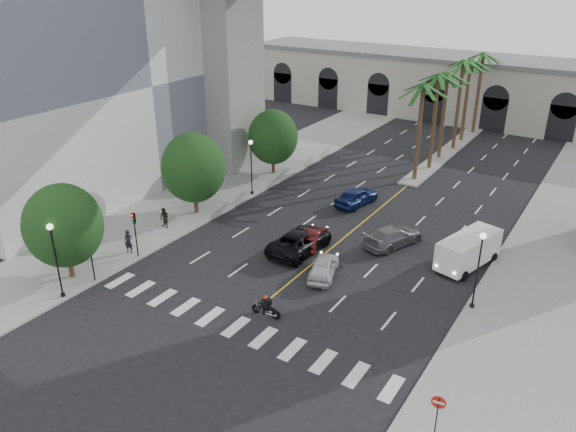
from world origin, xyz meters
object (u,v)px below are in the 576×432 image
object	(u,v)px
pedestrian_b	(164,218)
do_not_enter_sign	(438,410)
car_e	(357,196)
lamp_post_left_near	(55,255)
lamp_post_left_far	(251,163)
car_d	(393,236)
traffic_signal_near	(90,249)
traffic_signal_far	(135,227)
motorcycle_rider	(267,307)
car_b	(312,237)
car_a	(323,267)
lamp_post_right	(479,264)
car_c	(300,241)
pedestrian_a	(128,242)
cargo_van	(468,250)

from	to	relation	value
pedestrian_b	do_not_enter_sign	bearing A→B (deg)	-11.91
car_e	lamp_post_left_near	bearing A→B (deg)	78.56
lamp_post_left_near	car_e	bearing A→B (deg)	69.09
lamp_post_left_far	car_d	distance (m)	15.53
traffic_signal_near	traffic_signal_far	distance (m)	4.00
traffic_signal_far	motorcycle_rider	size ratio (longest dim) A/B	1.79
traffic_signal_near	car_b	bearing A→B (deg)	52.28
lamp_post_left_near	do_not_enter_sign	bearing A→B (deg)	2.76
traffic_signal_near	car_a	size ratio (longest dim) A/B	0.87
lamp_post_left_near	lamp_post_right	xyz separation A→B (m)	(22.80, 13.00, 0.00)
lamp_post_right	car_c	distance (m)	13.45
car_a	car_e	distance (m)	13.16
car_c	pedestrian_b	xyz separation A→B (m)	(-11.30, -2.71, 0.17)
motorcycle_rider	car_a	distance (m)	6.15
traffic_signal_near	pedestrian_a	world-z (taller)	traffic_signal_near
lamp_post_right	pedestrian_b	bearing A→B (deg)	-175.81
car_a	car_e	xyz separation A→B (m)	(-3.65, 12.64, 0.10)
lamp_post_left_far	car_b	xyz separation A→B (m)	(9.90, -5.83, -2.54)
car_e	car_c	bearing A→B (deg)	101.40
lamp_post_left_far	do_not_enter_sign	world-z (taller)	lamp_post_left_far
car_e	pedestrian_a	bearing A→B (deg)	69.49
lamp_post_right	traffic_signal_near	bearing A→B (deg)	-155.18
pedestrian_b	car_d	bearing A→B (deg)	32.69
car_b	car_a	bearing A→B (deg)	116.04
traffic_signal_far	pedestrian_b	world-z (taller)	traffic_signal_far
lamp_post_left_near	lamp_post_left_far	bearing A→B (deg)	90.00
lamp_post_left_far	pedestrian_b	xyz separation A→B (m)	(-1.70, -9.80, -2.21)
traffic_signal_near	motorcycle_rider	distance (m)	12.73
lamp_post_right	car_b	xyz separation A→B (m)	(-12.90, 2.17, -2.54)
lamp_post_left_near	pedestrian_b	size ratio (longest dim) A/B	3.11
car_c	lamp_post_left_far	bearing A→B (deg)	-34.13
lamp_post_right	pedestrian_a	bearing A→B (deg)	-164.91
motorcycle_rider	cargo_van	xyz separation A→B (m)	(8.54, 12.88, 0.65)
car_c	car_a	bearing A→B (deg)	146.85
pedestrian_b	do_not_enter_sign	xyz separation A→B (m)	(26.10, -10.03, 0.97)
car_a	car_d	size ratio (longest dim) A/B	0.81
lamp_post_right	traffic_signal_far	bearing A→B (deg)	-164.02
motorcycle_rider	traffic_signal_far	bearing A→B (deg)	171.49
traffic_signal_far	lamp_post_left_far	bearing A→B (deg)	90.40
lamp_post_left_near	cargo_van	xyz separation A→B (m)	(20.89, 18.31, -1.91)
cargo_van	do_not_enter_sign	size ratio (longest dim) A/B	2.16
lamp_post_left_far	pedestrian_a	world-z (taller)	lamp_post_left_far
pedestrian_a	pedestrian_b	size ratio (longest dim) A/B	1.05
pedestrian_b	car_b	bearing A→B (deg)	27.98
traffic_signal_far	car_c	bearing A→B (deg)	37.99
car_b	car_c	bearing A→B (deg)	62.63
car_e	cargo_van	world-z (taller)	cargo_van
car_a	do_not_enter_sign	distance (m)	15.55
pedestrian_a	traffic_signal_near	bearing A→B (deg)	-96.03
lamp_post_left_near	lamp_post_left_far	size ratio (longest dim) A/B	1.00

